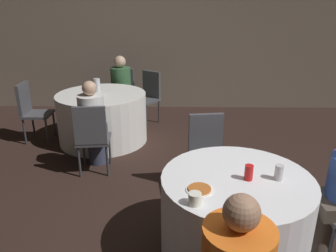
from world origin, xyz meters
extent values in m
plane|color=black|center=(0.00, 0.00, 0.00)|extent=(16.00, 16.00, 0.00)
cube|color=gray|center=(0.00, 4.21, 1.40)|extent=(16.00, 0.06, 2.80)
cylinder|color=silver|center=(-0.11, -0.10, 0.38)|extent=(1.20, 1.20, 0.75)
cylinder|color=white|center=(-1.71, 2.40, 0.38)|extent=(1.35, 1.35, 0.75)
cube|color=#47474C|center=(-0.23, 0.81, 0.43)|extent=(0.45, 0.45, 0.04)
cube|color=#47474C|center=(-0.26, 0.99, 0.68)|extent=(0.38, 0.10, 0.47)
cylinder|color=#333338|center=(-0.04, 0.67, 0.20)|extent=(0.03, 0.03, 0.41)
cylinder|color=#333338|center=(-0.38, 0.62, 0.20)|extent=(0.03, 0.03, 0.41)
cylinder|color=#333338|center=(-0.09, 1.00, 0.20)|extent=(0.03, 0.03, 0.41)
cylinder|color=#333338|center=(-0.42, 0.96, 0.20)|extent=(0.03, 0.03, 0.41)
cylinder|color=#333338|center=(0.65, -0.24, 0.20)|extent=(0.03, 0.03, 0.41)
cylinder|color=#333338|center=(0.63, 0.10, 0.20)|extent=(0.03, 0.03, 0.41)
cube|color=#47474C|center=(-1.61, 1.41, 0.43)|extent=(0.44, 0.44, 0.04)
cube|color=#47474C|center=(-1.60, 1.23, 0.68)|extent=(0.38, 0.09, 0.47)
cylinder|color=#333338|center=(-1.80, 1.56, 0.20)|extent=(0.03, 0.03, 0.41)
cylinder|color=#333338|center=(-1.46, 1.59, 0.20)|extent=(0.03, 0.03, 0.41)
cylinder|color=#333338|center=(-1.77, 1.22, 0.20)|extent=(0.03, 0.03, 0.41)
cylinder|color=#333338|center=(-1.43, 1.25, 0.20)|extent=(0.03, 0.03, 0.41)
cube|color=#47474C|center=(-1.12, 3.20, 0.43)|extent=(0.56, 0.56, 0.04)
cube|color=#47474C|center=(-1.01, 3.34, 0.68)|extent=(0.33, 0.27, 0.47)
cylinder|color=#333338|center=(-1.08, 2.96, 0.20)|extent=(0.03, 0.03, 0.41)
cylinder|color=#333338|center=(-1.35, 3.16, 0.20)|extent=(0.03, 0.03, 0.41)
cylinder|color=#333338|center=(-0.88, 3.23, 0.20)|extent=(0.03, 0.03, 0.41)
cylinder|color=#333338|center=(-1.15, 3.43, 0.20)|extent=(0.03, 0.03, 0.41)
cube|color=#47474C|center=(-1.56, 3.38, 0.43)|extent=(0.46, 0.46, 0.04)
cube|color=#47474C|center=(-1.53, 3.56, 0.68)|extent=(0.38, 0.11, 0.47)
cylinder|color=#333338|center=(-1.42, 3.19, 0.20)|extent=(0.03, 0.03, 0.41)
cylinder|color=#333338|center=(-1.75, 3.24, 0.20)|extent=(0.03, 0.03, 0.41)
cylinder|color=#333338|center=(-1.37, 3.52, 0.20)|extent=(0.03, 0.03, 0.41)
cylinder|color=#333338|center=(-1.70, 3.57, 0.20)|extent=(0.03, 0.03, 0.41)
cube|color=#47474C|center=(-2.70, 2.38, 0.43)|extent=(0.41, 0.41, 0.04)
cube|color=#47474C|center=(-2.88, 2.38, 0.68)|extent=(0.06, 0.38, 0.47)
cylinder|color=#333338|center=(-2.54, 2.55, 0.20)|extent=(0.03, 0.03, 0.41)
cylinder|color=#333338|center=(-2.53, 2.21, 0.20)|extent=(0.03, 0.03, 0.41)
cylinder|color=#333338|center=(-2.88, 2.55, 0.20)|extent=(0.03, 0.03, 0.41)
cylinder|color=#333338|center=(-2.87, 2.21, 0.20)|extent=(0.03, 0.03, 0.41)
cylinder|color=#4C4238|center=(0.59, -0.07, 0.22)|extent=(0.24, 0.24, 0.45)
cube|color=#4C4238|center=(0.70, -0.06, 0.50)|extent=(0.34, 0.37, 0.12)
cylinder|color=#33384C|center=(-1.64, 1.63, 0.22)|extent=(0.24, 0.24, 0.45)
cube|color=#33384C|center=(-1.63, 1.52, 0.50)|extent=(0.33, 0.35, 0.12)
cylinder|color=white|center=(-1.61, 1.41, 0.72)|extent=(0.32, 0.32, 0.55)
sphere|color=tan|center=(-1.61, 1.41, 1.09)|extent=(0.18, 0.18, 0.18)
sphere|color=#997056|center=(-0.28, -1.01, 1.08)|extent=(0.19, 0.19, 0.19)
cylinder|color=#282828|center=(-1.59, 3.16, 0.22)|extent=(0.24, 0.24, 0.45)
cube|color=#282828|center=(-1.58, 3.27, 0.50)|extent=(0.38, 0.37, 0.12)
cylinder|color=#38663D|center=(-1.56, 3.38, 0.71)|extent=(0.35, 0.35, 0.52)
sphere|color=#DBB293|center=(-1.56, 3.38, 1.07)|extent=(0.21, 0.21, 0.21)
cylinder|color=white|center=(-0.42, -0.29, 0.76)|extent=(0.20, 0.20, 0.01)
cylinder|color=#B25B23|center=(-0.42, -0.29, 0.77)|extent=(0.17, 0.17, 0.01)
cylinder|color=silver|center=(0.20, -0.12, 0.82)|extent=(0.07, 0.07, 0.12)
cylinder|color=red|center=(-0.03, -0.13, 0.82)|extent=(0.07, 0.07, 0.12)
cylinder|color=silver|center=(-0.47, -0.47, 0.80)|extent=(0.09, 0.09, 0.09)
cylinder|color=silver|center=(-1.73, 2.28, 0.88)|extent=(0.09, 0.09, 0.26)
camera|label=1|loc=(-0.61, -2.36, 2.03)|focal=35.00mm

